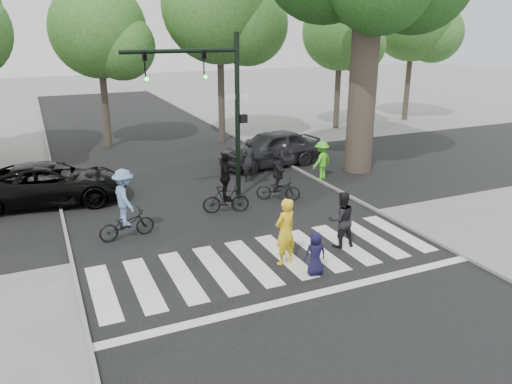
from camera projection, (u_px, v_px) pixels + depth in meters
ground at (285, 275)px, 13.06m from camera, size 120.00×120.00×0.00m
road_stem at (220, 212)px, 17.39m from camera, size 10.00×70.00×0.01m
road_cross at (194, 188)px, 19.98m from camera, size 70.00×10.00×0.01m
curb_left at (66, 235)px, 15.42m from camera, size 0.10×70.00×0.10m
curb_right at (342, 192)px, 19.32m from camera, size 0.10×70.00×0.10m
crosswalk at (274, 264)px, 13.63m from camera, size 10.00×3.85×0.01m
traffic_signal at (215, 95)px, 17.33m from camera, size 4.45×0.29×6.00m
bg_tree_2 at (104, 34)px, 24.94m from camera, size 5.04×4.80×8.40m
bg_tree_3 at (227, 10)px, 25.75m from camera, size 6.30×6.00×10.20m
bg_tree_4 at (345, 35)px, 29.96m from camera, size 4.83×4.60×8.15m
bg_tree_5 at (419, 23)px, 32.56m from camera, size 5.67×5.40×9.30m
pedestrian_woman at (285, 232)px, 13.38m from camera, size 0.79×0.64×1.88m
pedestrian_child at (315, 254)px, 12.89m from camera, size 0.62×0.44×1.19m
pedestrian_adult at (341, 220)px, 14.48m from camera, size 0.87×0.71×1.69m
cyclist_left at (125, 209)px, 15.02m from camera, size 1.80×1.21×2.19m
cyclist_mid at (226, 189)px, 17.13m from camera, size 1.68×1.06×2.12m
cyclist_right at (278, 176)px, 18.36m from camera, size 1.70×1.57×2.07m
car_suv at (51, 183)px, 18.13m from camera, size 5.67×3.25×1.49m
car_grey at (271, 148)px, 22.96m from camera, size 5.04×2.49×1.65m
bystander_hivis at (322, 160)px, 20.92m from camera, size 1.21×0.98×1.64m
bystander_dark at (248, 160)px, 20.61m from camera, size 0.72×0.54×1.81m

